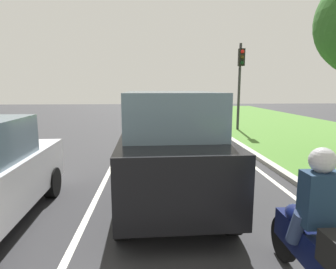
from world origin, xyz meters
TOP-DOWN VIEW (x-y plane):
  - ground_plane at (0.00, 14.00)m, footprint 60.00×60.00m
  - lane_line_center at (-0.70, 14.00)m, footprint 0.12×32.00m
  - lane_line_right_edge at (3.60, 14.00)m, footprint 0.12×32.00m
  - curb_right at (4.10, 14.00)m, footprint 0.24×48.00m
  - car_suv_ahead at (0.87, 8.23)m, footprint 2.06×4.55m
  - motorcycle at (2.30, 5.24)m, footprint 0.40×1.90m
  - rider_person at (2.31, 5.29)m, footprint 0.50×0.40m
  - traffic_light_near_right at (5.34, 17.83)m, footprint 0.32×0.50m

SIDE VIEW (x-z plane):
  - ground_plane at x=0.00m, z-range 0.00..0.00m
  - lane_line_center at x=-0.70m, z-range 0.00..0.01m
  - lane_line_right_edge at x=3.60m, z-range 0.00..0.01m
  - curb_right at x=4.10m, z-range 0.00..0.12m
  - motorcycle at x=2.30m, z-range 0.07..1.08m
  - car_suv_ahead at x=0.87m, z-range 0.03..2.31m
  - rider_person at x=2.31m, z-range 0.61..1.77m
  - traffic_light_near_right at x=5.34m, z-range 0.80..5.50m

